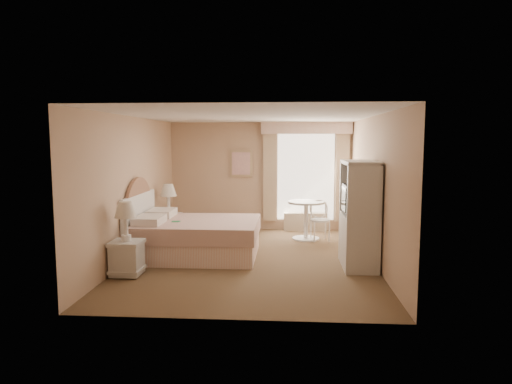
# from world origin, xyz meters

# --- Properties ---
(room) EXTENTS (4.21, 5.51, 2.51)m
(room) POSITION_xyz_m (0.00, 0.00, 1.25)
(room) COLOR brown
(room) RESTS_ON ground
(window) EXTENTS (2.05, 0.22, 2.51)m
(window) POSITION_xyz_m (1.05, 2.65, 1.34)
(window) COLOR white
(window) RESTS_ON room
(framed_art) EXTENTS (0.52, 0.04, 0.62)m
(framed_art) POSITION_xyz_m (-0.45, 2.71, 1.55)
(framed_art) COLOR tan
(framed_art) RESTS_ON room
(bed) EXTENTS (2.20, 1.73, 1.53)m
(bed) POSITION_xyz_m (-1.12, 0.15, 0.37)
(bed) COLOR #DFA791
(bed) RESTS_ON room
(nightstand_near) EXTENTS (0.47, 0.47, 1.14)m
(nightstand_near) POSITION_xyz_m (-1.84, -1.12, 0.43)
(nightstand_near) COLOR silver
(nightstand_near) RESTS_ON room
(nightstand_far) EXTENTS (0.48, 0.48, 1.16)m
(nightstand_far) POSITION_xyz_m (-1.84, 1.41, 0.44)
(nightstand_far) COLOR silver
(nightstand_far) RESTS_ON room
(round_table) EXTENTS (0.77, 0.77, 0.81)m
(round_table) POSITION_xyz_m (1.03, 1.70, 0.54)
(round_table) COLOR white
(round_table) RESTS_ON room
(cafe_chair) EXTENTS (0.47, 0.47, 0.84)m
(cafe_chair) POSITION_xyz_m (1.31, 1.67, 0.49)
(cafe_chair) COLOR white
(cafe_chair) RESTS_ON room
(armoire) EXTENTS (0.53, 1.05, 1.75)m
(armoire) POSITION_xyz_m (1.81, -0.34, 0.73)
(armoire) COLOR silver
(armoire) RESTS_ON room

